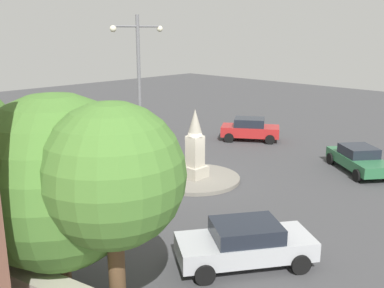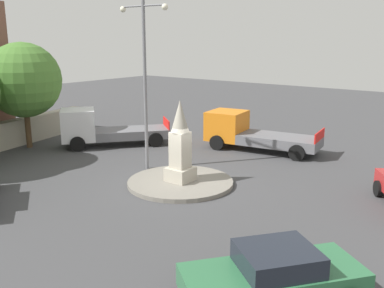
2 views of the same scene
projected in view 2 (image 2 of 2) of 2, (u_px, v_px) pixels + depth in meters
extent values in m
plane|color=#424244|center=(180.00, 184.00, 18.65)|extent=(80.00, 80.00, 0.00)
cylinder|color=gray|center=(180.00, 182.00, 18.62)|extent=(4.55, 4.55, 0.18)
cube|color=#B2AA99|center=(180.00, 174.00, 18.53)|extent=(1.03, 1.03, 0.58)
cube|color=#B2AA99|center=(180.00, 150.00, 18.28)|extent=(0.70, 0.70, 1.55)
cone|color=#B2AA99|center=(180.00, 116.00, 17.93)|extent=(0.77, 0.77, 1.35)
cylinder|color=slate|center=(145.00, 85.00, 19.96)|extent=(0.16, 0.16, 8.03)
cylinder|color=slate|center=(133.00, 6.00, 19.50)|extent=(1.29, 0.08, 0.08)
cylinder|color=slate|center=(154.00, 5.00, 18.74)|extent=(1.29, 0.08, 0.08)
sphere|color=#F2EACC|center=(123.00, 9.00, 19.91)|extent=(0.28, 0.28, 0.28)
sphere|color=#F2EACC|center=(165.00, 7.00, 18.38)|extent=(0.28, 0.28, 0.28)
cylinder|color=black|center=(378.00, 189.00, 17.18)|extent=(0.54, 0.65, 0.64)
cube|color=#2D6B42|center=(273.00, 279.00, 10.20)|extent=(3.98, 4.46, 0.55)
cube|color=#1E232D|center=(277.00, 259.00, 10.10)|extent=(2.34, 2.37, 0.51)
cylinder|color=black|center=(310.00, 264.00, 11.44)|extent=(0.56, 0.64, 0.64)
cylinder|color=black|center=(201.00, 280.00, 10.70)|extent=(0.56, 0.64, 0.64)
cube|color=orange|center=(227.00, 125.00, 24.95)|extent=(2.27, 2.38, 1.64)
cube|color=slate|center=(279.00, 141.00, 23.60)|extent=(4.61, 2.74, 0.53)
cube|color=red|center=(320.00, 136.00, 22.46)|extent=(0.37, 2.01, 0.50)
cylinder|color=black|center=(217.00, 143.00, 24.31)|extent=(0.87, 0.40, 0.84)
cylinder|color=black|center=(232.00, 135.00, 26.09)|extent=(0.87, 0.40, 0.84)
cylinder|color=black|center=(297.00, 153.00, 22.16)|extent=(0.87, 0.40, 0.84)
cylinder|color=black|center=(307.00, 144.00, 23.95)|extent=(0.87, 0.40, 0.84)
cube|color=silver|center=(78.00, 125.00, 24.74)|extent=(2.70, 2.68, 1.78)
cube|color=slate|center=(132.00, 133.00, 25.58)|extent=(4.19, 4.54, 0.51)
cube|color=red|center=(166.00, 123.00, 25.93)|extent=(1.51, 1.23, 0.50)
cylinder|color=black|center=(78.00, 144.00, 24.01)|extent=(0.74, 0.83, 0.84)
cylinder|color=black|center=(78.00, 136.00, 25.87)|extent=(0.74, 0.83, 0.84)
cylinder|color=black|center=(156.00, 140.00, 25.00)|extent=(0.74, 0.83, 0.84)
cylinder|color=black|center=(151.00, 133.00, 26.86)|extent=(0.74, 0.83, 0.84)
cylinder|color=brown|center=(28.00, 127.00, 24.72)|extent=(0.32, 0.32, 2.40)
sphere|color=#4C7F33|center=(24.00, 80.00, 24.08)|extent=(4.19, 4.19, 4.19)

